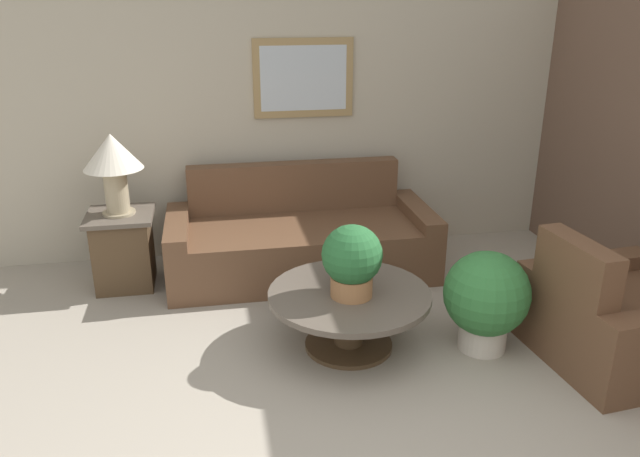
{
  "coord_description": "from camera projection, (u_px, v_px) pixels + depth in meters",
  "views": [
    {
      "loc": [
        -0.76,
        -2.0,
        2.25
      ],
      "look_at": [
        0.03,
        2.28,
        0.59
      ],
      "focal_mm": 35.0,
      "sensor_mm": 36.0,
      "label": 1
    }
  ],
  "objects": [
    {
      "name": "wall_back",
      "position": [
        294.0,
        107.0,
        5.44
      ],
      "size": [
        6.75,
        0.09,
        2.6
      ],
      "color": "#B2A893",
      "rests_on": "ground_plane"
    },
    {
      "name": "couch_main",
      "position": [
        301.0,
        240.0,
        5.27
      ],
      "size": [
        2.2,
        0.95,
        0.86
      ],
      "color": "brown",
      "rests_on": "ground_plane"
    },
    {
      "name": "armchair",
      "position": [
        618.0,
        320.0,
        4.0
      ],
      "size": [
        1.07,
        1.07,
        0.86
      ],
      "rotation": [
        0.0,
        0.0,
        1.66
      ],
      "color": "brown",
      "rests_on": "ground_plane"
    },
    {
      "name": "coffee_table",
      "position": [
        349.0,
        307.0,
        4.12
      ],
      "size": [
        1.07,
        1.07,
        0.41
      ],
      "color": "#4C3823",
      "rests_on": "ground_plane"
    },
    {
      "name": "side_table",
      "position": [
        124.0,
        249.0,
        5.0
      ],
      "size": [
        0.52,
        0.52,
        0.62
      ],
      "color": "#4C3823",
      "rests_on": "ground_plane"
    },
    {
      "name": "table_lamp",
      "position": [
        113.0,
        159.0,
        4.74
      ],
      "size": [
        0.45,
        0.45,
        0.64
      ],
      "color": "tan",
      "rests_on": "side_table"
    },
    {
      "name": "potted_plant_on_table",
      "position": [
        352.0,
        259.0,
        3.94
      ],
      "size": [
        0.39,
        0.39,
        0.48
      ],
      "color": "#9E6B42",
      "rests_on": "coffee_table"
    },
    {
      "name": "potted_plant_floor",
      "position": [
        486.0,
        298.0,
        4.08
      ],
      "size": [
        0.56,
        0.56,
        0.69
      ],
      "color": "beige",
      "rests_on": "ground_plane"
    }
  ]
}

